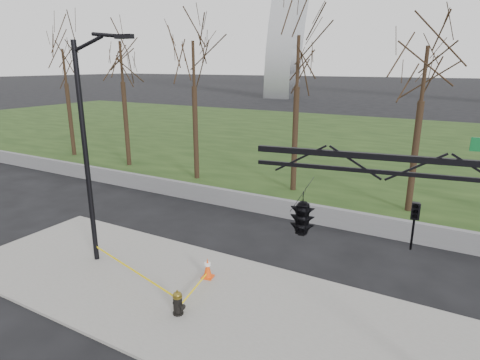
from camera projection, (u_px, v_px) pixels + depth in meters
The scene contains 10 objects.
ground at pixel (194, 298), 12.90m from camera, with size 500.00×500.00×0.00m, color black.
sidewalk at pixel (194, 297), 12.88m from camera, with size 18.00×6.00×0.10m, color gray.
grass_strip at pixel (380, 143), 38.00m from camera, with size 120.00×40.00×0.06m, color black.
guardrail at pixel (291, 210), 19.47m from camera, with size 60.00×0.30×0.90m, color #59595B.
tree_row at pixel (243, 109), 23.93m from camera, with size 36.32×4.00×9.34m.
fire_hydrant at pixel (178, 303), 11.81m from camera, with size 0.49×0.32×0.79m.
traffic_cone at pixel (208, 268), 13.86m from camera, with size 0.44×0.44×0.73m.
street_light at pixel (89, 140), 13.95m from camera, with size 2.38×0.54×8.21m.
traffic_signal_mast at pixel (339, 218), 8.36m from camera, with size 5.04×2.54×6.00m.
caution_tape at pixel (150, 275), 13.29m from camera, with size 4.89×2.20×0.41m.
Camera 1 is at (6.86, -9.15, 7.22)m, focal length 30.08 mm.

